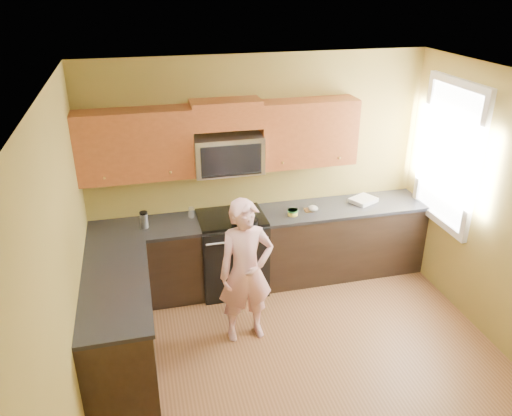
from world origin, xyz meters
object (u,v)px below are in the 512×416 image
object	(u,v)px
frying_pan	(244,225)
travel_mug	(145,228)
microwave	(228,172)
stove	(232,252)
woman	(246,272)
butter_tub	(293,215)

from	to	relation	value
frying_pan	travel_mug	size ratio (longest dim) A/B	2.68
microwave	frying_pan	world-z (taller)	microwave
travel_mug	stove	bearing A→B (deg)	-0.38
woman	travel_mug	world-z (taller)	woman
stove	butter_tub	xyz separation A→B (m)	(0.71, -0.09, 0.45)
butter_tub	travel_mug	bearing A→B (deg)	176.86
microwave	travel_mug	xyz separation A→B (m)	(-0.97, -0.12, -0.53)
microwave	woman	distance (m)	1.25
microwave	woman	world-z (taller)	microwave
woman	butter_tub	distance (m)	1.13
stove	microwave	xyz separation A→B (m)	(0.00, 0.12, 0.97)
stove	butter_tub	size ratio (longest dim) A/B	7.94
microwave	travel_mug	bearing A→B (deg)	-173.06
frying_pan	butter_tub	distance (m)	0.64
woman	butter_tub	world-z (taller)	woman
stove	frying_pan	size ratio (longest dim) A/B	1.86
stove	butter_tub	distance (m)	0.84
microwave	woman	size ratio (longest dim) A/B	0.49
travel_mug	frying_pan	bearing A→B (deg)	-13.70
travel_mug	butter_tub	bearing A→B (deg)	-3.14
microwave	travel_mug	world-z (taller)	microwave
woman	frying_pan	distance (m)	0.70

